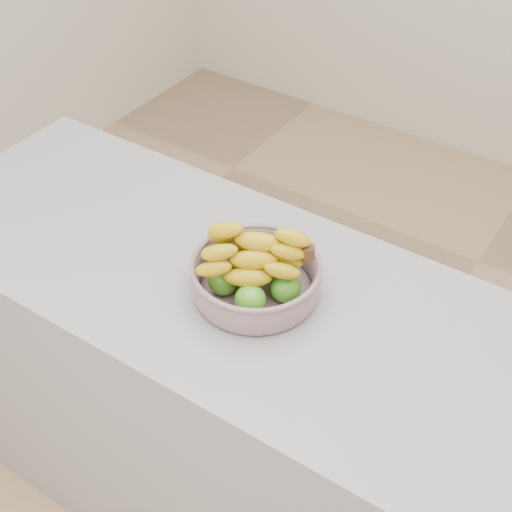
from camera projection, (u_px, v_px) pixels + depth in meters
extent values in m
plane|color=tan|center=(331.00, 485.00, 2.15)|extent=(4.00, 4.00, 0.00)
cube|color=#9F9FA7|center=(303.00, 447.00, 1.73)|extent=(2.00, 0.60, 0.90)
cylinder|color=#949CB2|center=(256.00, 290.00, 1.49)|extent=(0.23, 0.23, 0.01)
torus|color=#949CB2|center=(256.00, 266.00, 1.44)|extent=(0.27, 0.27, 0.01)
sphere|color=#3B8A17|center=(250.00, 300.00, 1.41)|extent=(0.06, 0.06, 0.06)
sphere|color=#3B8A17|center=(285.00, 288.00, 1.44)|extent=(0.06, 0.06, 0.06)
sphere|color=#3B8A17|center=(279.00, 262.00, 1.50)|extent=(0.06, 0.06, 0.06)
sphere|color=#3B8A17|center=(242.00, 258.00, 1.51)|extent=(0.06, 0.06, 0.06)
sphere|color=#3B8A17|center=(223.00, 280.00, 1.46)|extent=(0.06, 0.06, 0.06)
ellipsoid|color=yellow|center=(248.00, 277.00, 1.41)|extent=(0.17, 0.12, 0.04)
ellipsoid|color=yellow|center=(252.00, 263.00, 1.44)|extent=(0.17, 0.11, 0.04)
ellipsoid|color=yellow|center=(255.00, 249.00, 1.47)|extent=(0.17, 0.09, 0.04)
ellipsoid|color=yellow|center=(254.00, 260.00, 1.40)|extent=(0.16, 0.13, 0.04)
ellipsoid|color=yellow|center=(258.00, 245.00, 1.44)|extent=(0.18, 0.08, 0.04)
ellipsoid|color=yellow|center=(259.00, 242.00, 1.40)|extent=(0.17, 0.11, 0.04)
cylinder|color=#462C16|center=(308.00, 253.00, 1.40)|extent=(0.03, 0.03, 0.03)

